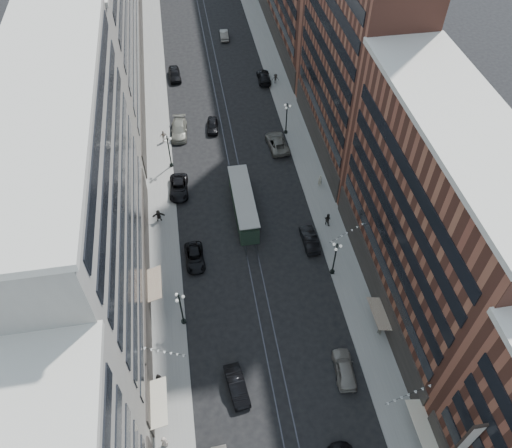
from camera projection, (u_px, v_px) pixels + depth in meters
ground at (229, 139)px, 78.66m from camera, size 220.00×220.00×0.00m
sidewalk_west at (156, 109)px, 84.00m from camera, size 4.00×180.00×0.15m
sidewalk_east at (284, 97)px, 86.41m from camera, size 4.00×180.00×0.15m
rail_west at (217, 103)px, 85.18m from camera, size 0.12×180.00×0.02m
rail_east at (225, 103)px, 85.33m from camera, size 0.12×180.00×0.02m
building_west_mid at (85, 215)px, 48.57m from camera, size 8.00×36.00×28.00m
building_east_mid at (430, 224)px, 50.48m from camera, size 8.00×30.00×24.00m
building_east_tower at (361, 12)px, 62.27m from camera, size 8.00×26.00×42.00m
lamppost_sw_far at (181, 308)px, 54.23m from camera, size 1.03×1.14×5.52m
lamppost_sw_mid at (169, 150)px, 72.05m from camera, size 1.03×1.14×5.52m
lamppost_se_far at (335, 258)px, 58.88m from camera, size 1.03×1.14×5.52m
lamppost_se_mid at (287, 117)px, 77.37m from camera, size 1.03×1.14×5.52m
streetcar at (243, 205)px, 66.93m from camera, size 2.64×11.95×3.31m
car_2 at (195, 257)px, 61.95m from camera, size 2.40×5.00×1.38m
car_4 at (345, 369)px, 51.92m from camera, size 2.41×5.05×1.67m
car_5 at (237, 386)px, 50.72m from camera, size 2.33×5.01×1.59m
pedestrian_1 at (164, 441)px, 46.91m from camera, size 0.83×0.54×1.58m
pedestrian_2 at (159, 379)px, 51.02m from camera, size 0.81×0.46×1.63m
pedestrian_4 at (381, 329)px, 54.76m from camera, size 0.91×1.21×1.88m
car_7 at (179, 187)px, 70.23m from camera, size 2.88×5.68×1.54m
car_8 at (179, 130)px, 78.94m from camera, size 2.92×6.15×1.73m
car_9 at (175, 74)px, 89.86m from camera, size 2.27×5.11×1.71m
car_10 at (310, 239)px, 63.80m from camera, size 1.79×4.90×1.60m
car_11 at (277, 143)px, 76.77m from camera, size 3.20×6.22×1.68m
car_12 at (264, 77)px, 89.38m from camera, size 2.34×5.42×1.56m
car_13 at (212, 125)px, 79.88m from camera, size 2.18×4.46×1.47m
car_14 at (224, 35)px, 99.76m from camera, size 1.84×4.64×1.50m
pedestrian_5 at (159, 215)px, 66.23m from camera, size 1.69×0.51×1.82m
pedestrian_6 at (164, 136)px, 77.43m from camera, size 1.19×0.66×1.93m
pedestrian_7 at (328, 219)px, 65.71m from camera, size 1.01×1.04×1.93m
pedestrian_8 at (320, 180)px, 70.72m from camera, size 0.80×0.65×1.90m
pedestrian_9 at (275, 79)px, 88.46m from camera, size 1.24×0.71×1.81m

